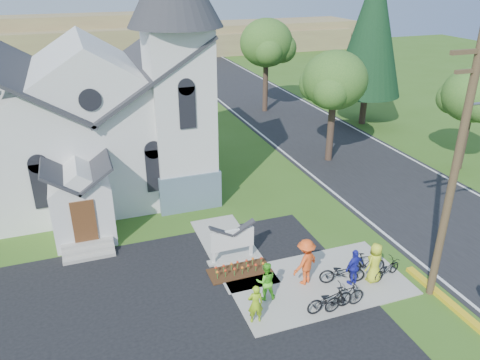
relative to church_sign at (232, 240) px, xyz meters
name	(u,v)px	position (x,y,z in m)	size (l,w,h in m)	color
ground	(290,299)	(1.20, -3.20, -1.03)	(120.00, 120.00, 0.00)	#39611B
road	(326,142)	(11.20, 11.80, -1.02)	(8.00, 90.00, 0.02)	black
sidewalk	(318,283)	(2.70, -2.70, -1.00)	(7.00, 4.00, 0.05)	#A6A296
church	(98,98)	(-4.28, 9.28, 4.22)	(12.35, 12.00, 13.00)	silver
church_sign	(232,240)	(0.00, 0.00, 0.00)	(2.20, 0.40, 1.70)	#A6A296
flower_bed	(240,271)	(0.00, -0.90, -0.99)	(2.60, 1.10, 0.07)	#351C0E
utility_pole	(458,164)	(6.56, -4.70, 4.38)	(3.45, 0.28, 10.00)	#443122
tree_road_near	(335,81)	(9.70, 8.80, 4.18)	(4.00, 4.00, 7.05)	#33241C
tree_road_mid	(266,43)	(10.20, 20.80, 4.75)	(4.40, 4.40, 7.80)	#33241C
tree_road_far	(473,96)	(16.70, 4.80, 3.61)	(3.60, 3.60, 6.30)	#33241C
conifer	(372,28)	(16.20, 14.80, 6.36)	(5.20, 5.20, 12.40)	#33241C
distant_hills	(140,40)	(4.56, 53.13, 1.15)	(61.00, 10.00, 5.60)	olive
cyclist_0	(255,304)	(-0.50, -3.93, -0.21)	(0.56, 0.37, 1.53)	#97CD18
bike_0	(330,299)	(2.27, -4.29, -0.49)	(0.65, 1.86, 0.98)	black
cyclist_1	(266,281)	(0.34, -2.86, -0.20)	(0.75, 0.59, 1.55)	#57D327
bike_1	(345,297)	(2.83, -4.40, -0.46)	(0.49, 1.72, 1.03)	black
cyclist_2	(354,267)	(3.96, -3.21, -0.20)	(0.91, 0.38, 1.55)	#2225AA
bike_2	(342,272)	(3.57, -3.00, -0.49)	(0.64, 1.84, 0.97)	black
cyclist_3	(306,262)	(2.18, -2.50, 0.00)	(1.26, 0.72, 1.95)	#F8531B
bike_3	(366,263)	(4.83, -2.78, -0.49)	(0.46, 1.62, 0.98)	black
cyclist_4	(375,263)	(4.81, -3.33, -0.12)	(0.84, 0.54, 1.71)	#CBDA28
bike_4	(387,269)	(5.45, -3.33, -0.58)	(0.53, 1.53, 0.80)	black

